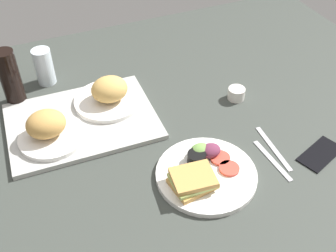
# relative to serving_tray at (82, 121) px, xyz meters

# --- Properties ---
(ground_plane) EXTENTS (1.90, 1.50, 0.03)m
(ground_plane) POSITION_rel_serving_tray_xyz_m (0.20, -0.19, -0.02)
(ground_plane) COLOR #383D38
(serving_tray) EXTENTS (0.46, 0.34, 0.02)m
(serving_tray) POSITION_rel_serving_tray_xyz_m (0.00, 0.00, 0.00)
(serving_tray) COLOR #B2B2AD
(serving_tray) RESTS_ON ground_plane
(bread_plate_near) EXTENTS (0.20, 0.20, 0.09)m
(bread_plate_near) POSITION_rel_serving_tray_xyz_m (-0.10, -0.05, 0.04)
(bread_plate_near) COLOR white
(bread_plate_near) RESTS_ON serving_tray
(bread_plate_far) EXTENTS (0.22, 0.22, 0.09)m
(bread_plate_far) POSITION_rel_serving_tray_xyz_m (0.10, 0.05, 0.04)
(bread_plate_far) COLOR white
(bread_plate_far) RESTS_ON serving_tray
(plate_with_salad) EXTENTS (0.28, 0.28, 0.05)m
(plate_with_salad) POSITION_rel_serving_tray_xyz_m (0.25, -0.34, 0.01)
(plate_with_salad) COLOR white
(plate_with_salad) RESTS_ON ground_plane
(drinking_glass) EXTENTS (0.06, 0.06, 0.13)m
(drinking_glass) POSITION_rel_serving_tray_xyz_m (-0.06, 0.26, 0.06)
(drinking_glass) COLOR silver
(drinking_glass) RESTS_ON ground_plane
(soda_bottle) EXTENTS (0.06, 0.06, 0.19)m
(soda_bottle) POSITION_rel_serving_tray_xyz_m (-0.17, 0.19, 0.09)
(soda_bottle) COLOR black
(soda_bottle) RESTS_ON ground_plane
(espresso_cup) EXTENTS (0.06, 0.06, 0.04)m
(espresso_cup) POSITION_rel_serving_tray_xyz_m (0.50, -0.08, 0.01)
(espresso_cup) COLOR silver
(espresso_cup) RESTS_ON ground_plane
(fork) EXTENTS (0.02, 0.17, 0.01)m
(fork) POSITION_rel_serving_tray_xyz_m (0.46, -0.37, -0.01)
(fork) COLOR #B7B7BC
(fork) RESTS_ON ground_plane
(knife) EXTENTS (0.03, 0.19, 0.01)m
(knife) POSITION_rel_serving_tray_xyz_m (0.49, -0.33, -0.01)
(knife) COLOR #B7B7BC
(knife) RESTS_ON ground_plane
(cell_phone) EXTENTS (0.16, 0.12, 0.01)m
(cell_phone) POSITION_rel_serving_tray_xyz_m (0.60, -0.40, -0.00)
(cell_phone) COLOR black
(cell_phone) RESTS_ON ground_plane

